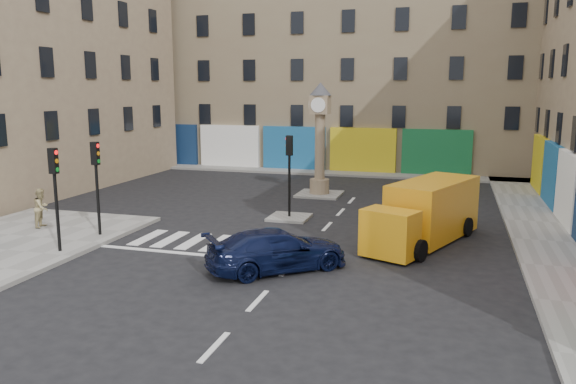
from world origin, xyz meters
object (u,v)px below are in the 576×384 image
at_px(clock_pillar, 320,132).
at_px(navy_sedan, 277,250).
at_px(traffic_light_left_far, 96,173).
at_px(yellow_van, 426,213).
at_px(traffic_light_left_near, 55,183).
at_px(pedestrian_tan, 42,208).
at_px(traffic_light_island, 289,163).

xyz_separation_m(clock_pillar, navy_sedan, (1.69, -13.20, -2.87)).
relative_size(traffic_light_left_far, yellow_van, 0.55).
distance_m(traffic_light_left_near, pedestrian_tan, 4.46).
relative_size(traffic_light_island, clock_pillar, 0.61).
bearing_deg(clock_pillar, pedestrian_tan, -130.39).
relative_size(traffic_light_island, yellow_van, 0.55).
distance_m(traffic_light_left_near, clock_pillar, 15.19).
bearing_deg(traffic_light_left_near, clock_pillar, 65.45).
height_order(traffic_light_island, navy_sedan, traffic_light_island).
distance_m(traffic_light_left_far, yellow_van, 12.93).
distance_m(traffic_light_left_far, clock_pillar, 13.05).
distance_m(traffic_light_island, clock_pillar, 6.07).
bearing_deg(traffic_light_left_near, navy_sedan, 4.27).
xyz_separation_m(traffic_light_left_near, navy_sedan, (7.99, 0.60, -1.94)).
relative_size(traffic_light_left_near, yellow_van, 0.55).
height_order(yellow_van, pedestrian_tan, yellow_van).
xyz_separation_m(traffic_light_left_far, yellow_van, (12.47, 3.09, -1.46)).
relative_size(traffic_light_left_near, traffic_light_left_far, 1.00).
height_order(traffic_light_left_near, yellow_van, traffic_light_left_near).
bearing_deg(yellow_van, traffic_light_left_near, -134.20).
relative_size(clock_pillar, navy_sedan, 1.30).
distance_m(traffic_light_left_near, navy_sedan, 8.24).
height_order(traffic_light_left_far, clock_pillar, clock_pillar).
height_order(traffic_light_island, yellow_van, traffic_light_island).
relative_size(navy_sedan, pedestrian_tan, 2.86).
bearing_deg(traffic_light_left_near, traffic_light_island, 51.07).
bearing_deg(traffic_light_left_far, traffic_light_island, 40.60).
xyz_separation_m(traffic_light_left_near, traffic_light_left_far, (0.00, 2.40, 0.00)).
bearing_deg(clock_pillar, yellow_van, -53.39).
bearing_deg(clock_pillar, navy_sedan, -82.70).
height_order(traffic_light_left_near, navy_sedan, traffic_light_left_near).
height_order(traffic_light_left_far, pedestrian_tan, traffic_light_left_far).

